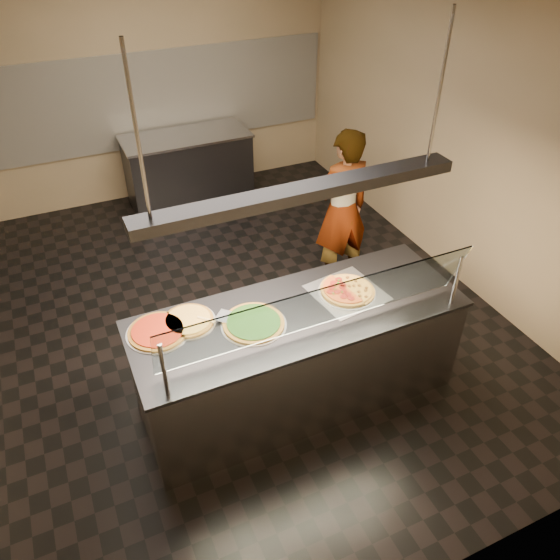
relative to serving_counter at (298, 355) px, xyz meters
name	(u,v)px	position (x,y,z in m)	size (l,w,h in m)	color
ground	(233,313)	(-0.11, 1.26, -0.48)	(5.00, 6.00, 0.02)	black
wall_back	(145,84)	(-0.11, 4.27, 1.03)	(5.00, 0.02, 3.00)	tan
wall_front	(444,444)	(-0.11, -1.75, 1.03)	(5.00, 0.02, 3.00)	tan
wall_right	(457,135)	(2.40, 1.26, 1.03)	(0.02, 6.00, 3.00)	tan
tile_band	(147,100)	(-0.11, 4.24, 0.83)	(4.90, 0.02, 1.20)	silver
serving_counter	(298,355)	(0.00, 0.00, 0.00)	(2.60, 0.94, 0.93)	#B7B7BC
sneeze_guard	(321,308)	(0.00, -0.34, 0.76)	(2.36, 0.18, 0.54)	#B7B7BC
perforated_tray	(347,292)	(0.46, 0.06, 0.47)	(0.59, 0.59, 0.01)	silver
half_pizza_pepperoni	(336,292)	(0.35, 0.06, 0.50)	(0.27, 0.46, 0.05)	brown
half_pizza_sausage	(359,287)	(0.56, 0.05, 0.49)	(0.27, 0.46, 0.04)	brown
pizza_spinach	(253,323)	(-0.37, 0.01, 0.48)	(0.49, 0.49, 0.03)	silver
pizza_cheese	(188,320)	(-0.81, 0.24, 0.48)	(0.41, 0.41, 0.03)	silver
pizza_tomato	(158,331)	(-1.05, 0.21, 0.48)	(0.46, 0.46, 0.03)	silver
pizza_spatula	(214,318)	(-0.63, 0.17, 0.49)	(0.28, 0.17, 0.02)	#B7B7BC
prep_table	(189,168)	(0.22, 3.81, 0.00)	(1.64, 0.74, 0.93)	#313135
worker	(342,211)	(1.15, 1.34, 0.40)	(0.63, 0.42, 1.73)	#403D48
heat_lamp_housing	(302,192)	(0.00, 0.00, 1.48)	(2.30, 0.18, 0.08)	#313135
lamp_rod_left	(137,137)	(-1.00, 0.00, 2.03)	(0.02, 0.02, 1.01)	#B7B7BC
lamp_rod_right	(440,89)	(1.00, 0.00, 2.03)	(0.02, 0.02, 1.01)	#B7B7BC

